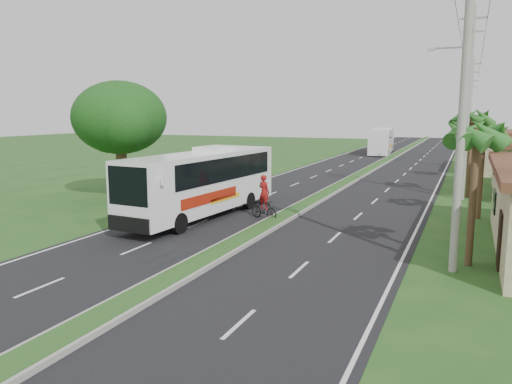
% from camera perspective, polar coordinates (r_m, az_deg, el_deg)
% --- Properties ---
extents(ground, '(180.00, 180.00, 0.00)m').
position_cam_1_polar(ground, '(19.28, -5.05, -7.61)').
color(ground, '#1F4B1B').
rests_on(ground, ground).
extents(road_asphalt, '(14.00, 160.00, 0.02)m').
position_cam_1_polar(road_asphalt, '(37.69, 9.50, 0.55)').
color(road_asphalt, black).
rests_on(road_asphalt, ground).
extents(median_strip, '(1.20, 160.00, 0.18)m').
position_cam_1_polar(median_strip, '(37.68, 9.50, 0.69)').
color(median_strip, gray).
rests_on(median_strip, ground).
extents(lane_edge_left, '(0.12, 160.00, 0.01)m').
position_cam_1_polar(lane_edge_left, '(39.80, 0.09, 1.11)').
color(lane_edge_left, silver).
rests_on(lane_edge_left, ground).
extents(lane_edge_right, '(0.12, 160.00, 0.01)m').
position_cam_1_polar(lane_edge_right, '(36.71, 19.70, -0.10)').
color(lane_edge_right, silver).
rests_on(lane_edge_right, ground).
extents(palm_verge_a, '(2.40, 2.40, 5.45)m').
position_cam_1_polar(palm_verge_a, '(19.25, 23.95, 5.97)').
color(palm_verge_a, '#473321').
rests_on(palm_verge_a, ground).
extents(palm_verge_b, '(2.40, 2.40, 5.05)m').
position_cam_1_polar(palm_verge_b, '(28.26, 24.58, 5.90)').
color(palm_verge_b, '#473321').
rests_on(palm_verge_b, ground).
extents(palm_verge_c, '(2.40, 2.40, 5.85)m').
position_cam_1_polar(palm_verge_c, '(35.23, 23.47, 7.69)').
color(palm_verge_c, '#473321').
rests_on(palm_verge_c, ground).
extents(palm_verge_d, '(2.40, 2.40, 5.25)m').
position_cam_1_polar(palm_verge_d, '(44.24, 24.09, 7.04)').
color(palm_verge_d, '#473321').
rests_on(palm_verge_d, ground).
extents(shade_tree, '(6.30, 6.00, 7.54)m').
position_cam_1_polar(shade_tree, '(33.57, -15.44, 7.92)').
color(shade_tree, '#473321').
rests_on(shade_tree, ground).
extents(utility_pole_a, '(1.60, 0.28, 11.00)m').
position_cam_1_polar(utility_pole_a, '(18.23, 22.57, 8.86)').
color(utility_pole_a, gray).
rests_on(utility_pole_a, ground).
extents(utility_pole_b, '(3.20, 0.28, 12.00)m').
position_cam_1_polar(utility_pole_b, '(34.24, 23.04, 9.60)').
color(utility_pole_b, gray).
rests_on(utility_pole_b, ground).
extents(utility_pole_c, '(1.60, 0.28, 11.00)m').
position_cam_1_polar(utility_pole_c, '(54.23, 23.21, 8.52)').
color(utility_pole_c, gray).
rests_on(utility_pole_c, ground).
extents(utility_pole_d, '(1.60, 0.28, 10.50)m').
position_cam_1_polar(utility_pole_d, '(74.23, 23.29, 8.28)').
color(utility_pole_d, gray).
rests_on(utility_pole_d, ground).
extents(coach_bus_main, '(3.29, 11.63, 3.71)m').
position_cam_1_polar(coach_bus_main, '(26.47, -6.00, 1.47)').
color(coach_bus_main, white).
rests_on(coach_bus_main, ground).
extents(coach_bus_far, '(3.47, 11.68, 3.35)m').
position_cam_1_polar(coach_bus_far, '(69.62, 14.18, 5.84)').
color(coach_bus_far, white).
rests_on(coach_bus_far, ground).
extents(motorcyclist, '(1.76, 1.00, 2.35)m').
position_cam_1_polar(motorcyclist, '(25.94, 0.92, -1.26)').
color(motorcyclist, black).
rests_on(motorcyclist, ground).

